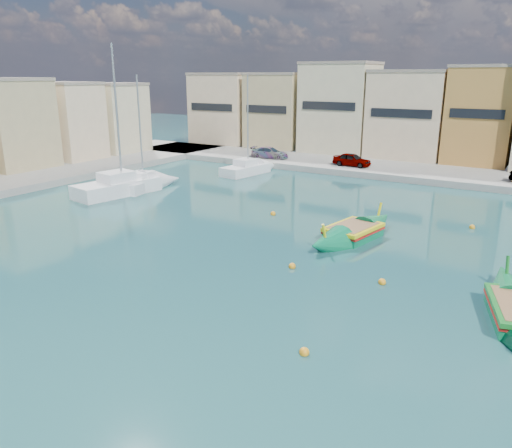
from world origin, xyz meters
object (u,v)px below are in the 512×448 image
Objects in this scene: yacht_mid at (139,184)px; luzzu_green at (353,233)px; yacht_midnorth at (151,182)px; yacht_north at (256,168)px.

luzzu_green is at bearing -7.85° from yacht_mid.
yacht_midnorth is at bearing 99.19° from yacht_mid.
yacht_north reaches higher than luzzu_green.
luzzu_green is 0.88× the size of yacht_midnorth.
yacht_mid reaches higher than yacht_midnorth.
luzzu_green is 0.71× the size of yacht_mid.
yacht_north is at bearing 71.71° from yacht_mid.
yacht_mid is at bearing -80.81° from yacht_midnorth.
luzzu_green is 20.29m from yacht_mid.
yacht_north is 0.80× the size of yacht_mid.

